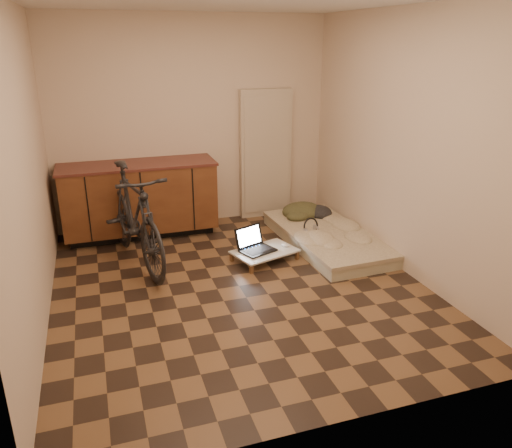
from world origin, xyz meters
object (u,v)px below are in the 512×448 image
object	(u,v)px
futon	(327,237)
laptop	(255,246)
bicycle	(134,212)
lap_desk	(265,252)

from	to	relation	value
futon	laptop	xyz separation A→B (m)	(-0.95, -0.16, 0.08)
bicycle	laptop	world-z (taller)	bicycle
futon	laptop	size ratio (longest dim) A/B	4.24
lap_desk	laptop	distance (m)	0.13
lap_desk	laptop	world-z (taller)	laptop
bicycle	lap_desk	distance (m)	1.47
futon	bicycle	bearing A→B (deg)	174.04
bicycle	laptop	bearing A→B (deg)	-25.49
bicycle	futon	bearing A→B (deg)	-15.55
futon	laptop	distance (m)	0.97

